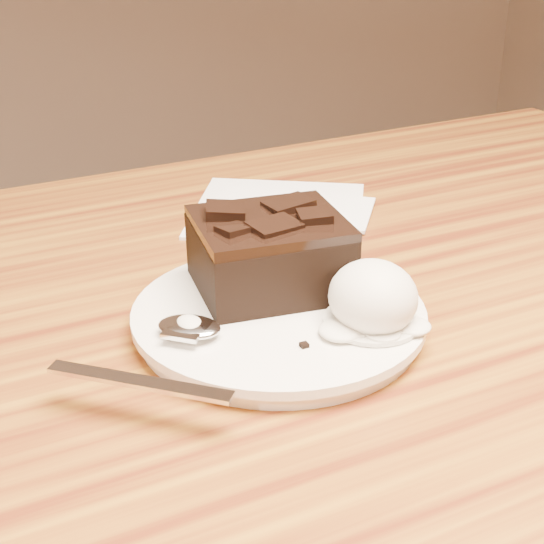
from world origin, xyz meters
name	(u,v)px	position (x,y,z in m)	size (l,w,h in m)	color
plate	(279,320)	(0.03, 0.03, 0.76)	(0.20, 0.20, 0.02)	white
brownie	(270,258)	(0.04, 0.06, 0.79)	(0.10, 0.09, 0.05)	black
ice_cream_scoop	(373,297)	(0.07, -0.02, 0.79)	(0.06, 0.06, 0.05)	silver
melt_puddle	(371,322)	(0.07, -0.02, 0.77)	(0.06, 0.06, 0.00)	white
spoon	(189,329)	(-0.04, 0.02, 0.77)	(0.03, 0.17, 0.01)	silver
napkin	(278,209)	(0.13, 0.22, 0.75)	(0.15, 0.15, 0.01)	white
crumb_a	(329,288)	(0.07, 0.04, 0.77)	(0.01, 0.01, 0.00)	black
crumb_b	(304,345)	(0.02, -0.02, 0.77)	(0.01, 0.01, 0.00)	black
crumb_c	(331,286)	(0.07, 0.04, 0.77)	(0.01, 0.00, 0.00)	black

